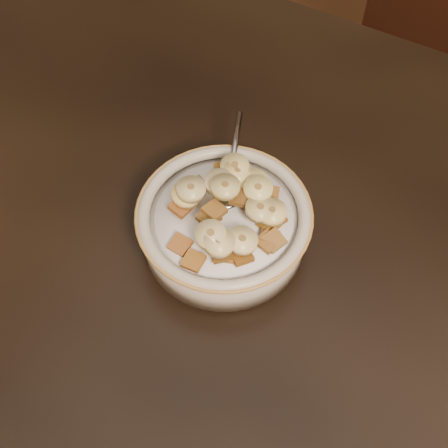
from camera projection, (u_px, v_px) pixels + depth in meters
The scene contains 41 objects.
table at pixel (337, 324), 0.59m from camera, with size 1.40×0.90×0.04m, color black.
chair at pixel (426, 122), 1.07m from camera, with size 0.44×0.44×0.99m, color black.
cereal_bowl at pixel (224, 228), 0.61m from camera, with size 0.18×0.18×0.04m, color #C1B59F.
milk at pixel (224, 217), 0.59m from camera, with size 0.15×0.15×0.00m, color white.
spoon at pixel (228, 193), 0.61m from camera, with size 0.03×0.04×0.01m, color gray.
cereal_square_0 at pixel (244, 189), 0.60m from camera, with size 0.02×0.02×0.01m, color olive.
cereal_square_1 at pixel (180, 245), 0.57m from camera, with size 0.02×0.02×0.01m, color #92521E.
cereal_square_2 at pixel (191, 189), 0.60m from camera, with size 0.02×0.02×0.01m, color olive.
cereal_square_3 at pixel (240, 197), 0.58m from camera, with size 0.02×0.02×0.01m, color brown.
cereal_square_4 at pixel (189, 197), 0.59m from camera, with size 0.02×0.02×0.01m, color brown.
cereal_square_5 at pixel (224, 171), 0.62m from camera, with size 0.02×0.02×0.01m, color brown.
cereal_square_6 at pixel (270, 223), 0.58m from camera, with size 0.02×0.02×0.01m, color olive.
cereal_square_7 at pixel (275, 218), 0.59m from camera, with size 0.02×0.02×0.01m, color brown.
cereal_square_8 at pixel (269, 237), 0.57m from camera, with size 0.02×0.02×0.01m, color brown.
cereal_square_9 at pixel (263, 190), 0.61m from camera, with size 0.02×0.02×0.01m, color brown.
cereal_square_10 at pixel (268, 242), 0.57m from camera, with size 0.02×0.02×0.01m, color olive.
cereal_square_11 at pixel (209, 218), 0.57m from camera, with size 0.02×0.02×0.01m, color brown.
cereal_square_12 at pixel (181, 207), 0.59m from camera, with size 0.02×0.02×0.01m, color #9A5720.
cereal_square_13 at pixel (196, 186), 0.60m from camera, with size 0.02×0.02×0.01m, color brown.
cereal_square_14 at pixel (274, 240), 0.57m from camera, with size 0.02×0.02×0.01m, color olive.
cereal_square_15 at pixel (225, 253), 0.56m from camera, with size 0.02×0.02×0.01m, color #97541A.
cereal_square_16 at pixel (258, 191), 0.60m from camera, with size 0.02×0.02×0.01m, color brown.
cereal_square_17 at pixel (193, 261), 0.56m from camera, with size 0.02×0.02×0.01m, color #9D6B27.
cereal_square_18 at pixel (241, 255), 0.56m from camera, with size 0.02×0.02×0.01m, color brown.
cereal_square_19 at pixel (269, 194), 0.60m from camera, with size 0.02×0.02×0.01m, color olive.
cereal_square_20 at pixel (261, 212), 0.58m from camera, with size 0.02×0.02×0.01m, color brown.
cereal_square_21 at pixel (221, 253), 0.56m from camera, with size 0.02×0.02×0.01m, color brown.
cereal_square_22 at pixel (214, 210), 0.57m from camera, with size 0.02×0.02×0.01m, color brown.
banana_slice_0 at pixel (219, 183), 0.59m from camera, with size 0.03×0.03×0.01m, color #CABD87.
banana_slice_1 at pixel (225, 187), 0.57m from camera, with size 0.03×0.03×0.01m, color #D0C76D.
banana_slice_2 at pixel (219, 243), 0.55m from camera, with size 0.03×0.03×0.01m, color tan.
banana_slice_3 at pixel (242, 241), 0.55m from camera, with size 0.03×0.03×0.01m, color #F8E994.
banana_slice_4 at pixel (258, 189), 0.58m from camera, with size 0.03×0.03×0.01m, color #F1E078.
banana_slice_5 at pixel (211, 235), 0.55m from camera, with size 0.03×0.03×0.01m, color #E7DD8F.
banana_slice_6 at pixel (260, 209), 0.57m from camera, with size 0.03×0.03×0.01m, color #D5CC84.
banana_slice_7 at pixel (272, 212), 0.57m from camera, with size 0.03×0.03×0.01m, color #E0C386.
banana_slice_8 at pixel (235, 167), 0.60m from camera, with size 0.03×0.03×0.01m, color #EEDE7A.
banana_slice_9 at pixel (186, 195), 0.58m from camera, with size 0.03×0.03×0.01m, color #E3D073.
banana_slice_10 at pixel (238, 172), 0.60m from camera, with size 0.03×0.03×0.01m, color #DBC469.
banana_slice_11 at pixel (191, 189), 0.58m from camera, with size 0.03×0.03×0.01m, color #CCC089.
banana_slice_12 at pixel (254, 183), 0.59m from camera, with size 0.03×0.03×0.01m, color #F9EB7F.
Camera 1 is at (0.01, -0.27, 1.29)m, focal length 45.00 mm.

